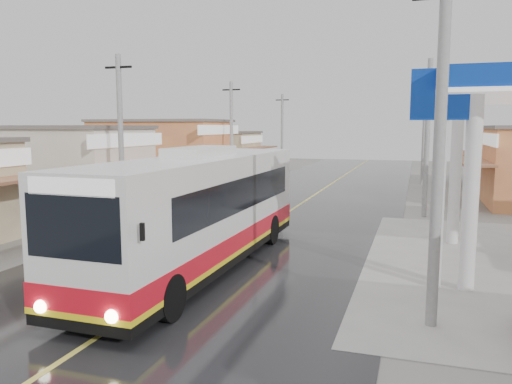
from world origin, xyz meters
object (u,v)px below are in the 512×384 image
coach_bus (202,211)px  second_bus (243,172)px  cyclist (104,236)px  tricycle_near (76,203)px  tyre_stack (97,233)px

coach_bus → second_bus: 18.63m
cyclist → tricycle_near: cyclist is taller
tricycle_near → tyre_stack: bearing=-22.2°
second_bus → tricycle_near: 13.64m
cyclist → tricycle_near: (-4.59, 4.36, 0.36)m
second_bus → coach_bus: bearing=-76.6°
coach_bus → tyre_stack: bearing=156.6°
second_bus → cyclist: bearing=-89.2°
second_bus → tricycle_near: size_ratio=3.10×
tricycle_near → tyre_stack: tricycle_near is taller
tricycle_near → tyre_stack: 3.60m
second_bus → tyre_stack: bearing=-95.8°
cyclist → tricycle_near: bearing=141.4°
coach_bus → tyre_stack: size_ratio=15.00×
cyclist → coach_bus: bearing=-1.9°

